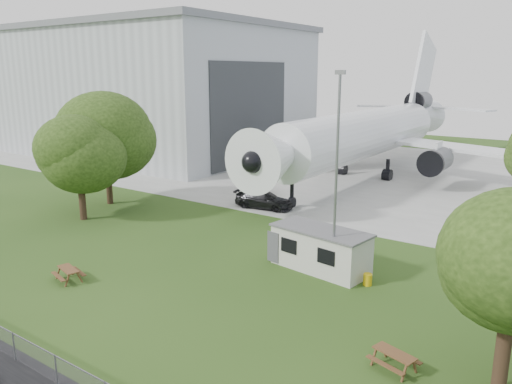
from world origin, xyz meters
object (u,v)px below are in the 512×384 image
Objects in this scene: airliner at (369,131)px; site_cabin at (321,249)px; hangar at (151,89)px; picnic_west at (69,280)px; picnic_east at (393,369)px.

airliner reaches higher than site_cabin.
hangar is 54.07m from site_cabin.
picnic_west is at bearing -138.49° from site_cabin.
hangar is at bearing 160.96° from picnic_east.
picnic_west is (-11.37, -10.06, -1.31)m from site_cabin.
hangar is 52.34m from picnic_west.
airliner is at bearing 130.25° from picnic_east.
hangar is 64.82m from picnic_east.
airliner reaches higher than picnic_west.
airliner is 30.47m from site_cabin.
hangar is 23.89× the size of picnic_west.
hangar is 6.22× the size of site_cabin.
picnic_east is (16.51, -36.73, -5.27)m from airliner.
hangar is 36.21m from airliner.
airliner is at bearing 107.23° from site_cabin.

